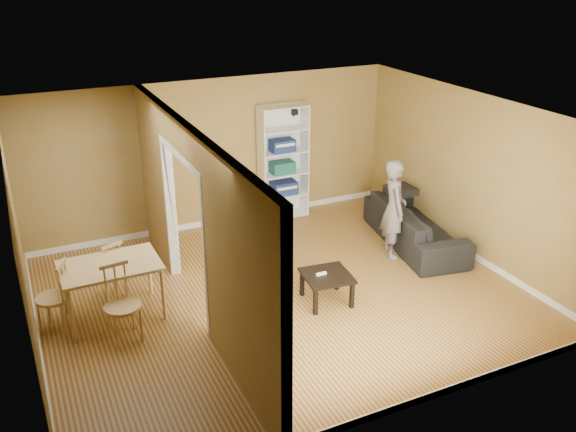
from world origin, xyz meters
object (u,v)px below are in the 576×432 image
object	(u,v)px
bookshelf	(282,162)
coffee_table	(327,279)
dining_table	(110,270)
chair_far	(109,269)
person	(394,201)
sofa	(416,219)
chair_left	(53,296)
chair_near	(122,304)

from	to	relation	value
bookshelf	coffee_table	distance (m)	3.22
dining_table	chair_far	distance (m)	0.62
coffee_table	chair_far	distance (m)	3.04
person	bookshelf	xyz separation A→B (m)	(-0.91, 2.23, 0.10)
sofa	chair_left	xyz separation A→B (m)	(-5.69, -0.10, 0.03)
coffee_table	sofa	bearing A→B (deg)	24.46
chair_near	coffee_table	bearing A→B (deg)	-13.31
bookshelf	coffee_table	size ratio (longest dim) A/B	3.25
sofa	coffee_table	xyz separation A→B (m)	(-2.21, -1.01, -0.08)
chair_near	dining_table	bearing A→B (deg)	84.94
person	dining_table	xyz separation A→B (m)	(-4.38, 0.03, -0.23)
dining_table	person	bearing A→B (deg)	-0.43
bookshelf	chair_near	xyz separation A→B (m)	(-3.44, -2.77, -0.54)
sofa	dining_table	bearing A→B (deg)	101.53
person	sofa	bearing A→B (deg)	-54.35
chair_left	chair_far	distance (m)	0.95
bookshelf	chair_near	size ratio (longest dim) A/B	2.07
sofa	chair_near	distance (m)	4.99
chair_far	dining_table	bearing A→B (deg)	63.12
sofa	bookshelf	bearing A→B (deg)	45.87
person	chair_near	xyz separation A→B (m)	(-4.36, -0.55, -0.44)
person	dining_table	world-z (taller)	person
person	coffee_table	size ratio (longest dim) A/B	2.94
person	chair_left	bearing A→B (deg)	108.04
coffee_table	chair_far	size ratio (longest dim) A/B	0.73
person	chair_near	distance (m)	4.41
dining_table	chair_left	world-z (taller)	chair_left
sofa	dining_table	xyz separation A→B (m)	(-4.96, -0.14, 0.27)
dining_table	chair_left	xyz separation A→B (m)	(-0.74, 0.04, -0.23)
bookshelf	sofa	bearing A→B (deg)	-54.03
chair_left	person	bearing A→B (deg)	113.30
person	chair_far	world-z (taller)	person
bookshelf	dining_table	xyz separation A→B (m)	(-3.47, -2.19, -0.33)
sofa	person	bearing A→B (deg)	116.66
bookshelf	coffee_table	bearing A→B (deg)	-103.31
person	bookshelf	world-z (taller)	bookshelf
coffee_table	dining_table	xyz separation A→B (m)	(-2.74, 0.87, 0.35)
dining_table	coffee_table	bearing A→B (deg)	-17.53
dining_table	chair_near	world-z (taller)	chair_near
bookshelf	dining_table	distance (m)	4.11
bookshelf	chair_near	distance (m)	4.45
dining_table	bookshelf	bearing A→B (deg)	32.34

